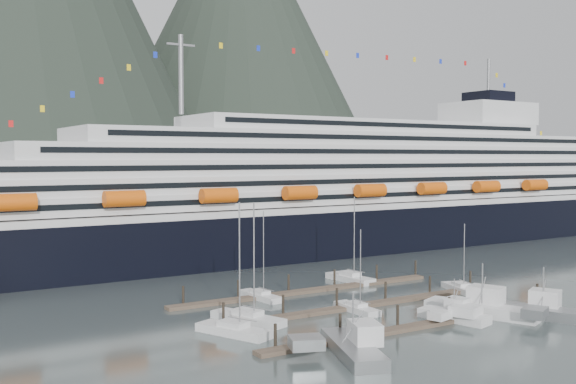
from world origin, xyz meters
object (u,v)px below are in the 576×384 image
object	(u,v)px
trawler_b	(453,315)
cruise_ship	(340,198)
trawler_a	(351,347)
trawler_d	(543,311)
sailboat_h	(461,289)
sailboat_c	(357,309)
sailboat_a	(233,331)
trawler_c	(481,308)
sailboat_f	(350,279)
sailboat_b	(248,319)
sailboat_e	(260,296)

from	to	relation	value
trawler_b	cruise_ship	bearing A→B (deg)	-39.06
trawler_a	trawler_d	size ratio (longest dim) A/B	1.08
trawler_a	sailboat_h	bearing A→B (deg)	-42.41
sailboat_c	sailboat_h	size ratio (longest dim) A/B	1.05
cruise_ship	sailboat_a	size ratio (longest dim) A/B	12.52
trawler_c	trawler_d	xyz separation A→B (m)	(5.69, -5.50, -0.03)
sailboat_f	sailboat_h	size ratio (longest dim) A/B	1.34
sailboat_f	trawler_d	bearing A→B (deg)	-175.69
sailboat_f	cruise_ship	bearing A→B (deg)	-38.93
sailboat_a	sailboat_f	size ratio (longest dim) A/B	1.09
sailboat_a	sailboat_c	distance (m)	20.37
cruise_ship	trawler_d	distance (m)	73.10
trawler_b	sailboat_f	bearing A→B (deg)	-25.32
cruise_ship	sailboat_a	bearing A→B (deg)	-135.74
trawler_a	sailboat_b	bearing A→B (deg)	28.48
sailboat_f	sailboat_a	bearing A→B (deg)	116.72
sailboat_f	trawler_b	size ratio (longest dim) A/B	1.55
cruise_ship	sailboat_b	size ratio (longest dim) A/B	12.85
trawler_b	trawler_c	size ratio (longest dim) A/B	0.63
trawler_d	sailboat_a	bearing A→B (deg)	44.09
sailboat_b	sailboat_e	world-z (taller)	sailboat_b
cruise_ship	trawler_b	world-z (taller)	cruise_ship
sailboat_c	trawler_d	xyz separation A→B (m)	(18.87, -16.23, 0.55)
cruise_ship	sailboat_h	size ratio (longest dim) A/B	18.33
cruise_ship	trawler_d	bearing A→B (deg)	-104.31
trawler_c	sailboat_a	bearing A→B (deg)	53.20
cruise_ship	sailboat_h	distance (m)	54.44
cruise_ship	sailboat_b	xyz separation A→B (m)	(-52.57, -51.06, -11.59)
trawler_a	trawler_c	world-z (taller)	trawler_c
cruise_ship	trawler_a	bearing A→B (deg)	-125.55
sailboat_a	trawler_a	world-z (taller)	sailboat_a
sailboat_a	trawler_d	world-z (taller)	sailboat_a
trawler_b	trawler_d	xyz separation A→B (m)	(11.19, -5.33, 0.14)
sailboat_c	trawler_b	distance (m)	13.34
sailboat_c	sailboat_f	world-z (taller)	sailboat_f
sailboat_c	sailboat_h	bearing A→B (deg)	-82.53
trawler_a	sailboat_e	bearing A→B (deg)	9.58
trawler_a	trawler_c	bearing A→B (deg)	-57.95
sailboat_a	sailboat_c	bearing A→B (deg)	-107.82
cruise_ship	sailboat_a	world-z (taller)	cruise_ship
sailboat_a	trawler_a	size ratio (longest dim) A/B	1.18
sailboat_b	sailboat_f	world-z (taller)	sailboat_b
sailboat_h	trawler_a	world-z (taller)	sailboat_h
sailboat_a	trawler_c	bearing A→B (deg)	-127.84
sailboat_e	sailboat_h	size ratio (longest dim) A/B	1.22
sailboat_c	trawler_c	bearing A→B (deg)	-127.63
trawler_a	sailboat_a	bearing A→B (deg)	46.85
cruise_ship	sailboat_e	xyz separation A→B (m)	(-44.03, -39.30, -11.63)
sailboat_a	sailboat_e	world-z (taller)	sailboat_a
trawler_c	sailboat_f	bearing A→B (deg)	-21.83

